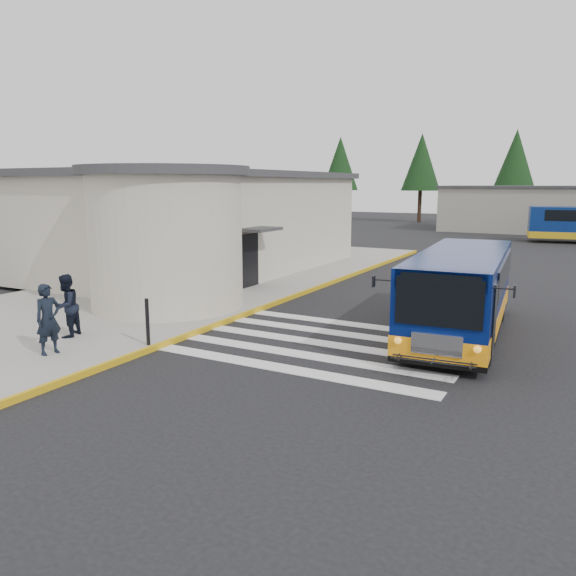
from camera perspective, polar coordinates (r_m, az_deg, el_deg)
The scene contains 9 objects.
ground at distance 16.22m, azimuth 6.07°, elevation -5.13°, with size 140.00×140.00×0.00m, color black.
sidewalk at distance 24.12m, azimuth -10.20°, elevation 0.13°, with size 10.00×34.00×0.15m, color gray.
curb_strip at distance 21.41m, azimuth 0.19°, elevation -1.00°, with size 0.12×34.00×0.16m, color gold.
station_building at distance 27.22m, azimuth -9.57°, elevation 6.61°, with size 12.70×18.70×4.80m.
crosswalk at distance 15.71m, azimuth 3.25°, elevation -5.58°, with size 8.00×5.35×0.01m.
transit_bus at distance 17.03m, azimuth 17.11°, elevation -0.74°, with size 3.34×8.82×2.44m.
pedestrian_a at distance 15.21m, azimuth -23.18°, elevation -2.93°, with size 0.65×0.43×1.79m, color black.
pedestrian_b at distance 16.74m, azimuth -21.61°, elevation -1.69°, with size 0.86×0.67×1.76m, color black.
bollard at distance 15.27m, azimuth -14.09°, elevation -3.36°, with size 0.10×0.10×1.25m, color black.
Camera 1 is at (5.95, -14.44, 4.36)m, focal length 35.00 mm.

